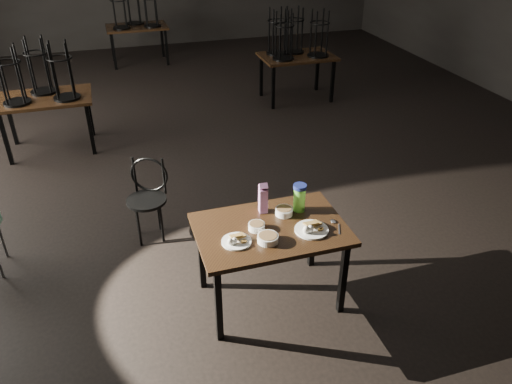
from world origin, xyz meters
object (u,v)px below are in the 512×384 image
object	(u,v)px
main_table	(271,235)
juice_carton	(263,199)
water_bottle	(299,197)
bentwood_chair	(148,193)

from	to	relation	value
main_table	juice_carton	distance (m)	0.32
water_bottle	juice_carton	bearing A→B (deg)	167.24
water_bottle	bentwood_chair	size ratio (longest dim) A/B	0.29
juice_carton	bentwood_chair	distance (m)	1.40
main_table	water_bottle	size ratio (longest dim) A/B	4.93
main_table	bentwood_chair	size ratio (longest dim) A/B	1.44
main_table	water_bottle	xyz separation A→B (m)	(0.31, 0.17, 0.20)
juice_carton	water_bottle	world-z (taller)	juice_carton
main_table	juice_carton	xyz separation A→B (m)	(0.01, 0.24, 0.21)
main_table	bentwood_chair	world-z (taller)	bentwood_chair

